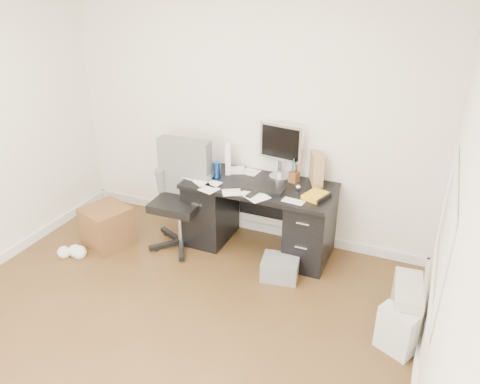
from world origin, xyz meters
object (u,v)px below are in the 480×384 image
(office_chair, at_px, (178,198))
(pc_tower, at_px, (405,309))
(wicker_basket, at_px, (107,226))
(desk, at_px, (259,215))
(lcd_monitor, at_px, (281,151))
(keyboard, at_px, (263,189))

(office_chair, height_order, pc_tower, office_chair)
(wicker_basket, bearing_deg, office_chair, 21.78)
(desk, bearing_deg, pc_tower, -25.52)
(pc_tower, bearing_deg, lcd_monitor, 139.91)
(office_chair, bearing_deg, pc_tower, -13.38)
(desk, relative_size, keyboard, 3.70)
(keyboard, distance_m, pc_tower, 1.67)
(lcd_monitor, bearing_deg, pc_tower, -25.93)
(lcd_monitor, relative_size, office_chair, 0.51)
(lcd_monitor, xyz_separation_m, keyboard, (-0.06, -0.36, -0.28))
(keyboard, xyz_separation_m, pc_tower, (1.46, -0.61, -0.52))
(pc_tower, bearing_deg, office_chair, 163.14)
(lcd_monitor, distance_m, wicker_basket, 2.01)
(keyboard, height_order, pc_tower, keyboard)
(desk, xyz_separation_m, pc_tower, (1.54, -0.74, -0.16))
(desk, distance_m, lcd_monitor, 0.70)
(keyboard, bearing_deg, lcd_monitor, 77.95)
(keyboard, relative_size, wicker_basket, 0.94)
(keyboard, distance_m, office_chair, 0.90)
(lcd_monitor, height_order, wicker_basket, lcd_monitor)
(keyboard, height_order, wicker_basket, keyboard)
(lcd_monitor, bearing_deg, keyboard, -90.30)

